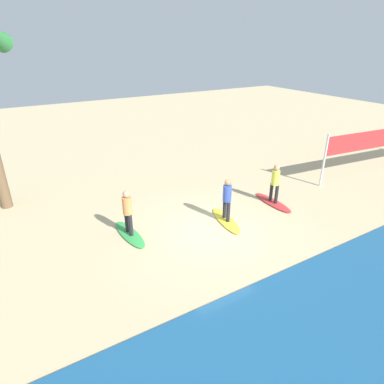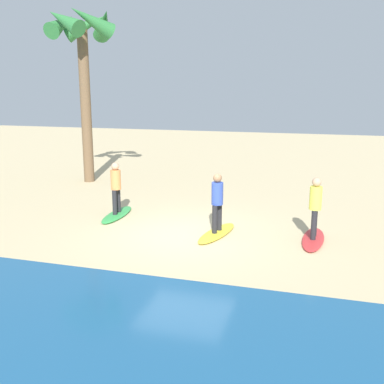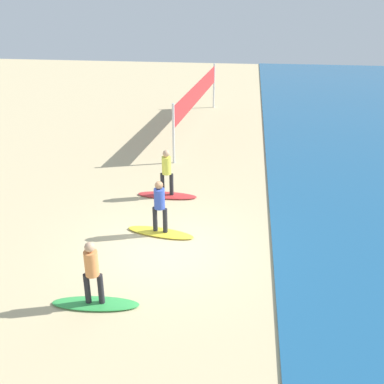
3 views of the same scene
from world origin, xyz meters
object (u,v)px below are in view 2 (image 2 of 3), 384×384
at_px(surfer_red, 315,203).
at_px(surfboard_yellow, 217,233).
at_px(surfboard_green, 117,214).
at_px(palm_tree, 82,42).
at_px(surfboard_red, 313,239).
at_px(surfer_yellow, 217,199).
at_px(surfer_green, 116,184).

bearing_deg(surfer_red, surfboard_yellow, 4.82).
xyz_separation_m(surfboard_green, palm_tree, (3.57, -4.69, 5.78)).
bearing_deg(surfer_red, surfboard_red, -90.00).
xyz_separation_m(surfer_red, surfer_yellow, (2.60, 0.22, 0.00)).
distance_m(surfboard_red, surfer_yellow, 2.79).
relative_size(surfboard_red, surfboard_yellow, 1.00).
height_order(surfboard_red, palm_tree, palm_tree).
bearing_deg(surfboard_green, surfer_red, 79.44).
distance_m(surfer_green, palm_tree, 7.59).
relative_size(surfboard_red, surfboard_green, 1.00).
bearing_deg(surfer_green, surfboard_green, 0.00).
xyz_separation_m(surfboard_red, surfer_yellow, (2.60, 0.22, 0.99)).
xyz_separation_m(surfer_red, surfboard_green, (6.11, -0.72, -0.99)).
bearing_deg(surfer_red, surfboard_green, -6.76).
distance_m(surfboard_red, surfboard_yellow, 2.61).
bearing_deg(surfboard_green, palm_tree, -146.53).
bearing_deg(surfboard_green, surfer_green, 86.20).
bearing_deg(surfer_yellow, palm_tree, -38.51).
bearing_deg(surfer_green, surfer_yellow, 164.95).
bearing_deg(surfboard_yellow, surfer_green, -94.27).
distance_m(surfer_red, surfboard_yellow, 2.79).
relative_size(surfer_yellow, surfboard_green, 0.78).
bearing_deg(surfer_green, palm_tree, -52.73).
bearing_deg(surfboard_yellow, surfer_red, 105.61).
xyz_separation_m(surfer_yellow, surfboard_green, (3.51, -0.94, -0.99)).
distance_m(surfer_red, surfboard_green, 6.24).
xyz_separation_m(surfboard_red, surfboard_green, (6.11, -0.72, 0.00)).
relative_size(surfboard_red, surfer_green, 1.28).
xyz_separation_m(surfboard_yellow, palm_tree, (7.08, -5.63, 5.78)).
relative_size(surfboard_yellow, surfer_yellow, 1.28).
distance_m(surfer_red, surfer_green, 6.16).
bearing_deg(surfboard_green, surfboard_yellow, 71.15).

